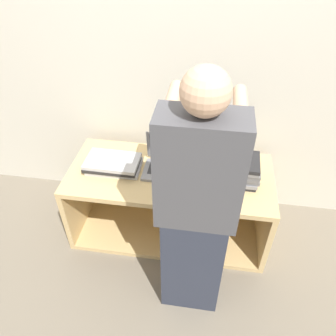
{
  "coord_description": "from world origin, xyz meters",
  "views": [
    {
      "loc": [
        0.24,
        -1.35,
        2.0
      ],
      "look_at": [
        0.0,
        0.22,
        0.68
      ],
      "focal_mm": 35.0,
      "sensor_mm": 36.0,
      "label": 1
    }
  ],
  "objects_px": {
    "laptop_stack_right": "(230,168)",
    "person": "(196,212)",
    "laptop_stack_left": "(113,164)",
    "laptop_open": "(171,163)"
  },
  "relations": [
    {
      "from": "laptop_open",
      "to": "laptop_stack_left",
      "type": "distance_m",
      "value": 0.39
    },
    {
      "from": "laptop_stack_left",
      "to": "person",
      "type": "height_order",
      "value": "person"
    },
    {
      "from": "laptop_open",
      "to": "laptop_stack_right",
      "type": "distance_m",
      "value": 0.39
    },
    {
      "from": "laptop_open",
      "to": "person",
      "type": "relative_size",
      "value": 0.23
    },
    {
      "from": "person",
      "to": "laptop_open",
      "type": "bearing_deg",
      "value": 110.27
    },
    {
      "from": "person",
      "to": "laptop_stack_left",
      "type": "bearing_deg",
      "value": 139.16
    },
    {
      "from": "laptop_stack_right",
      "to": "laptop_open",
      "type": "bearing_deg",
      "value": 174.19
    },
    {
      "from": "laptop_stack_left",
      "to": "person",
      "type": "xyz_separation_m",
      "value": [
        0.6,
        -0.52,
        0.17
      ]
    },
    {
      "from": "laptop_stack_right",
      "to": "person",
      "type": "relative_size",
      "value": 0.25
    },
    {
      "from": "laptop_open",
      "to": "laptop_stack_right",
      "type": "relative_size",
      "value": 0.95
    }
  ]
}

